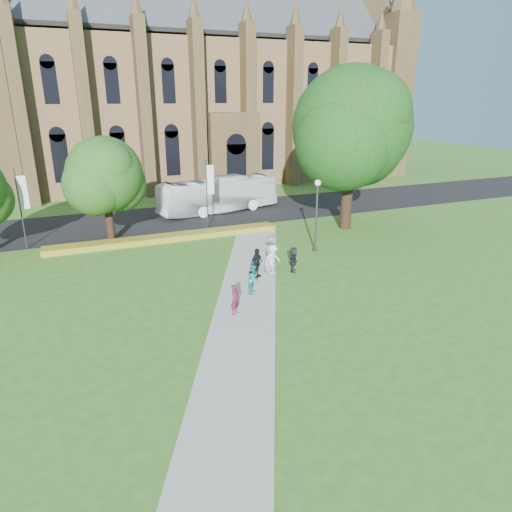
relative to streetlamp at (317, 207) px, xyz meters
name	(u,v)px	position (x,y,z in m)	size (l,w,h in m)	color
ground	(254,303)	(-7.50, -6.50, -3.30)	(160.00, 160.00, 0.00)	#39681F
road	(172,218)	(-7.50, 13.50, -3.29)	(160.00, 10.00, 0.02)	black
footpath	(247,295)	(-7.50, -5.50, -3.28)	(3.20, 30.00, 0.04)	#B2B2A8
flower_hedge	(166,238)	(-9.50, 6.70, -3.07)	(18.00, 1.40, 0.45)	gold
cathedral	(209,78)	(2.50, 33.23, 9.69)	(52.60, 18.25, 28.00)	brown
streetlamp	(317,207)	(0.00, 0.00, 0.00)	(0.44, 0.44, 5.24)	#38383D
large_tree	(351,127)	(5.50, 4.50, 5.07)	(9.60, 9.60, 13.20)	#332114
street_tree_1	(105,175)	(-13.50, 8.00, 1.93)	(5.60, 5.60, 8.05)	#332114
banner_pole_0	(208,190)	(-5.39, 8.70, 0.09)	(0.70, 0.10, 6.00)	#38383D
banner_pole_1	(21,204)	(-19.39, 8.70, 0.09)	(0.70, 0.10, 6.00)	#38383D
tour_coach	(219,195)	(-2.72, 14.17, -1.60)	(2.82, 12.05, 3.36)	silver
pedestrian_0	(235,299)	(-8.93, -7.45, -2.44)	(0.60, 0.39, 1.63)	maroon
pedestrian_1	(254,279)	(-7.03, -5.32, -2.40)	(0.83, 0.65, 1.71)	teal
pedestrian_2	(273,259)	(-4.72, -2.87, -2.33)	(1.20, 0.69, 1.86)	silver
pedestrian_3	(257,263)	(-5.93, -3.13, -2.33)	(1.09, 0.45, 1.86)	black
pedestrian_4	(269,260)	(-4.89, -2.68, -2.43)	(0.81, 0.53, 1.66)	slate
pedestrian_5	(293,259)	(-3.38, -3.14, -2.43)	(1.52, 0.49, 1.64)	black
parasol	(271,242)	(-4.71, -2.58, -1.28)	(0.73, 0.73, 0.64)	#E8A4BB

